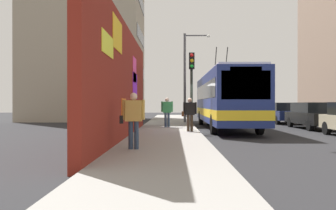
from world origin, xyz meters
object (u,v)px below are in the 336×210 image
object	(u,v)px
city_bus	(225,98)
street_lamp	(188,71)
pedestrian_at_curb	(190,112)
pedestrian_near_wall	(133,116)
traffic_light	(192,78)
parked_car_navy	(282,112)
pedestrian_midblock	(167,110)
parked_car_black	(312,115)

from	to	relation	value
city_bus	street_lamp	size ratio (longest dim) A/B	1.89
city_bus	pedestrian_at_curb	world-z (taller)	city_bus
pedestrian_near_wall	traffic_light	bearing A→B (deg)	-15.70
parked_car_navy	pedestrian_at_curb	world-z (taller)	pedestrian_at_curb
pedestrian_midblock	parked_car_black	bearing A→B (deg)	-84.74
pedestrian_midblock	pedestrian_at_curb	world-z (taller)	pedestrian_midblock
parked_car_navy	pedestrian_near_wall	world-z (taller)	pedestrian_near_wall
parked_car_black	parked_car_navy	size ratio (longest dim) A/B	1.03
parked_car_navy	pedestrian_at_curb	bearing A→B (deg)	142.28
pedestrian_near_wall	pedestrian_at_curb	distance (m)	6.98
pedestrian_midblock	traffic_light	xyz separation A→B (m)	(-2.18, -1.31, 1.70)
street_lamp	pedestrian_at_curb	bearing A→B (deg)	178.23
pedestrian_near_wall	street_lamp	distance (m)	15.81
pedestrian_near_wall	parked_car_black	bearing A→B (deg)	-41.81
parked_car_black	parked_car_navy	xyz separation A→B (m)	(5.75, 0.00, 0.00)
city_bus	street_lamp	distance (m)	5.55
pedestrian_midblock	traffic_light	distance (m)	3.05
city_bus	traffic_light	xyz separation A→B (m)	(-3.01, 2.15, 1.00)
parked_car_navy	pedestrian_near_wall	bearing A→B (deg)	149.87
pedestrian_at_curb	parked_car_navy	bearing A→B (deg)	-37.72
parked_car_black	pedestrian_near_wall	xyz separation A→B (m)	(-10.62, 9.50, 0.31)
pedestrian_at_curb	street_lamp	distance (m)	9.16
parked_car_navy	street_lamp	world-z (taller)	street_lamp
parked_car_navy	traffic_light	bearing A→B (deg)	139.87
pedestrian_near_wall	street_lamp	size ratio (longest dim) A/B	0.26
parked_car_navy	pedestrian_near_wall	distance (m)	18.93
pedestrian_near_wall	parked_car_navy	bearing A→B (deg)	-30.13
pedestrian_near_wall	pedestrian_at_curb	xyz separation A→B (m)	(6.68, -2.01, -0.04)
city_bus	parked_car_navy	xyz separation A→B (m)	(5.71, -5.20, -1.01)
city_bus	pedestrian_midblock	size ratio (longest dim) A/B	7.25
parked_car_navy	pedestrian_midblock	world-z (taller)	pedestrian_midblock
parked_car_black	pedestrian_midblock	size ratio (longest dim) A/B	2.90
pedestrian_near_wall	traffic_light	world-z (taller)	traffic_light
parked_car_navy	traffic_light	world-z (taller)	traffic_light
parked_car_navy	street_lamp	xyz separation A→B (m)	(-0.98, 7.22, 3.08)
parked_car_black	pedestrian_at_curb	world-z (taller)	pedestrian_at_curb
city_bus	parked_car_navy	world-z (taller)	city_bus
parked_car_navy	pedestrian_midblock	size ratio (longest dim) A/B	2.82
city_bus	pedestrian_near_wall	world-z (taller)	city_bus
traffic_light	pedestrian_midblock	bearing A→B (deg)	31.00
city_bus	pedestrian_near_wall	size ratio (longest dim) A/B	7.27
pedestrian_near_wall	street_lamp	world-z (taller)	street_lamp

